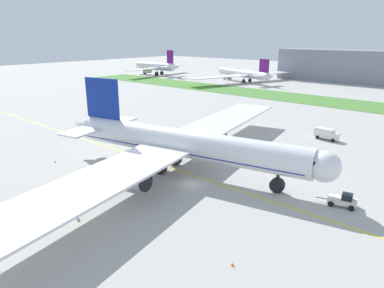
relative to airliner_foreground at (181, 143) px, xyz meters
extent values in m
plane|color=#ADAAA5|center=(5.61, -3.29, -5.91)|extent=(600.00, 600.00, 0.00)
cube|color=yellow|center=(5.61, 0.14, -5.91)|extent=(280.00, 0.36, 0.01)
cube|color=#4C8438|center=(5.61, 96.54, -5.86)|extent=(320.00, 24.00, 0.10)
cylinder|color=white|center=(0.90, 0.19, 0.16)|extent=(48.95, 15.29, 5.40)
cube|color=navy|center=(0.90, 0.19, -0.79)|extent=(46.95, 14.46, 0.65)
sphere|color=white|center=(26.28, 5.49, 0.16)|extent=(5.13, 5.13, 5.13)
cone|color=white|center=(-25.40, -5.31, 0.56)|extent=(6.75, 5.71, 4.59)
cube|color=navy|center=(-19.19, -4.01, 7.18)|extent=(8.72, 2.33, 8.64)
cube|color=white|center=(-21.26, 1.07, 0.97)|extent=(7.03, 9.55, 0.38)
cube|color=white|center=(-19.05, -9.50, 0.97)|extent=(7.03, 9.55, 0.38)
cube|color=white|center=(-6.54, 23.86, -0.52)|extent=(19.53, 45.26, 0.43)
cube|color=white|center=(3.56, -24.49, -0.52)|extent=(19.53, 45.26, 0.43)
cylinder|color=#B7BABF|center=(-3.08, 14.47, -2.15)|extent=(5.63, 3.96, 2.97)
cylinder|color=black|center=(-0.57, 15.00, -2.15)|extent=(1.07, 3.14, 3.12)
cylinder|color=#B7BABF|center=(2.97, -14.50, -2.15)|extent=(5.63, 3.96, 2.97)
cylinder|color=black|center=(5.48, -13.97, -2.15)|extent=(1.07, 3.14, 3.12)
cylinder|color=black|center=(19.08, 3.99, -3.59)|extent=(0.56, 0.56, 2.09)
cylinder|color=black|center=(19.08, 3.99, -4.63)|extent=(2.75, 1.65, 2.56)
cylinder|color=black|center=(-3.51, 2.16, -3.59)|extent=(0.56, 0.56, 2.09)
cylinder|color=black|center=(-3.51, 2.16, -4.63)|extent=(2.75, 1.65, 2.56)
cylinder|color=black|center=(-2.35, -3.39, -3.59)|extent=(0.56, 0.56, 2.09)
cylinder|color=black|center=(-2.35, -3.39, -4.63)|extent=(2.75, 1.65, 2.56)
cube|color=black|center=(25.49, 5.33, 0.83)|extent=(2.68, 4.35, 0.97)
sphere|color=black|center=(-17.82, -1.02, 0.65)|extent=(0.38, 0.38, 0.38)
sphere|color=black|center=(-14.52, -0.33, 0.65)|extent=(0.38, 0.38, 0.38)
sphere|color=black|center=(-11.21, 0.36, 0.65)|extent=(0.38, 0.38, 0.38)
sphere|color=black|center=(-7.90, 1.05, 0.65)|extent=(0.38, 0.38, 0.38)
sphere|color=black|center=(-4.60, 1.74, 0.65)|extent=(0.38, 0.38, 0.38)
sphere|color=black|center=(-1.29, 2.43, 0.65)|extent=(0.38, 0.38, 0.38)
sphere|color=black|center=(2.01, 3.12, 0.65)|extent=(0.38, 0.38, 0.38)
sphere|color=black|center=(5.32, 3.81, 0.65)|extent=(0.38, 0.38, 0.38)
sphere|color=black|center=(8.62, 4.50, 0.65)|extent=(0.38, 0.38, 0.38)
sphere|color=black|center=(11.93, 5.20, 0.65)|extent=(0.38, 0.38, 0.38)
sphere|color=black|center=(15.24, 5.89, 0.65)|extent=(0.38, 0.38, 0.38)
sphere|color=black|center=(18.54, 6.58, 0.65)|extent=(0.38, 0.38, 0.38)
cube|color=white|center=(29.41, 6.15, -5.05)|extent=(4.68, 3.07, 0.82)
cube|color=black|center=(30.04, 6.28, -4.19)|extent=(1.87, 1.98, 0.90)
cylinder|color=black|center=(26.42, 5.52, -5.31)|extent=(1.79, 0.49, 0.12)
cylinder|color=black|center=(28.16, 4.74, -5.46)|extent=(0.95, 0.53, 0.90)
cylinder|color=black|center=(27.70, 6.93, -5.46)|extent=(0.95, 0.53, 0.90)
cylinder|color=black|center=(31.12, 5.36, -5.46)|extent=(0.95, 0.53, 0.90)
cylinder|color=black|center=(30.66, 7.55, -5.46)|extent=(0.95, 0.53, 0.90)
cylinder|color=black|center=(0.60, -23.55, -5.47)|extent=(0.13, 0.13, 0.88)
cylinder|color=#BFE519|center=(0.75, -23.54, -4.75)|extent=(0.10, 0.10, 0.56)
cylinder|color=black|center=(0.39, -23.55, -5.47)|extent=(0.13, 0.13, 0.88)
cylinder|color=#BFE519|center=(0.24, -23.56, -4.75)|extent=(0.10, 0.10, 0.56)
cube|color=#BFE519|center=(0.50, -23.55, -4.72)|extent=(0.47, 0.28, 0.62)
sphere|color=brown|center=(0.50, -23.55, -4.27)|extent=(0.24, 0.24, 0.24)
cube|color=#F2590C|center=(25.11, -18.02, -5.90)|extent=(0.36, 0.36, 0.03)
cone|color=#F2590C|center=(25.11, -18.02, -5.61)|extent=(0.28, 0.28, 0.55)
cylinder|color=white|center=(25.11, -18.02, -5.58)|extent=(0.17, 0.17, 0.06)
cube|color=#F2590C|center=(-23.93, -13.85, -5.90)|extent=(0.36, 0.36, 0.03)
cone|color=#F2590C|center=(-23.93, -13.85, -5.61)|extent=(0.28, 0.28, 0.55)
cylinder|color=white|center=(-23.93, -13.85, -5.58)|extent=(0.17, 0.17, 0.06)
cube|color=white|center=(12.35, 41.74, -4.27)|extent=(4.77, 2.39, 2.40)
cube|color=white|center=(15.32, 41.55, -4.62)|extent=(1.93, 2.12, 1.68)
cube|color=#263347|center=(16.15, 41.50, -4.29)|extent=(0.19, 1.76, 0.74)
cylinder|color=black|center=(15.38, 42.60, -5.46)|extent=(0.92, 0.36, 0.90)
cylinder|color=black|center=(15.25, 40.50, -5.46)|extent=(0.92, 0.36, 0.90)
cylinder|color=black|center=(11.26, 42.86, -5.46)|extent=(0.92, 0.36, 0.90)
cylinder|color=black|center=(11.13, 40.76, -5.46)|extent=(0.92, 0.36, 0.90)
cylinder|color=white|center=(-133.95, 119.69, -0.08)|extent=(28.80, 8.09, 5.18)
cube|color=#661472|center=(-133.95, 119.69, -0.99)|extent=(27.63, 7.56, 0.62)
sphere|color=white|center=(-149.50, 118.07, -0.08)|extent=(4.92, 4.92, 4.92)
cone|color=white|center=(-117.50, 121.39, 0.31)|extent=(6.13, 4.97, 4.41)
cube|color=#661472|center=(-122.08, 120.92, 6.66)|extent=(5.14, 1.04, 8.29)
cube|color=white|center=(-120.98, 115.82, 0.70)|extent=(3.96, 8.57, 0.36)
cube|color=white|center=(-122.05, 126.13, 0.70)|extent=(3.96, 8.57, 0.36)
cube|color=white|center=(-130.95, 104.53, -0.73)|extent=(8.86, 26.08, 0.41)
cube|color=white|center=(-134.12, 135.13, -0.73)|extent=(8.86, 26.08, 0.41)
cylinder|color=#B7BABF|center=(-132.39, 110.17, -2.30)|extent=(5.19, 3.34, 2.85)
cylinder|color=black|center=(-134.84, 109.92, -2.30)|extent=(0.73, 3.02, 2.99)
cylinder|color=#B7BABF|center=(-134.38, 129.32, -2.30)|extent=(5.19, 3.34, 2.85)
cylinder|color=black|center=(-136.83, 129.06, -2.30)|extent=(0.73, 3.02, 2.99)
cylinder|color=black|center=(-144.69, 118.57, -3.68)|extent=(0.54, 0.54, 2.01)
cylinder|color=black|center=(-144.69, 118.57, -4.68)|extent=(2.56, 1.36, 2.46)
cylinder|color=black|center=(-131.41, 117.21, -3.68)|extent=(0.54, 0.54, 2.01)
cylinder|color=black|center=(-131.41, 117.21, -4.68)|extent=(2.56, 1.36, 2.46)
cylinder|color=black|center=(-131.97, 122.63, -3.68)|extent=(0.54, 0.54, 2.01)
cylinder|color=black|center=(-131.97, 122.63, -4.68)|extent=(2.56, 1.36, 2.46)
cylinder|color=white|center=(-68.86, 127.19, -1.06)|extent=(39.24, 15.54, 4.31)
cube|color=#661472|center=(-68.86, 127.19, -1.82)|extent=(37.62, 14.76, 0.52)
sphere|color=white|center=(-89.00, 133.24, -1.06)|extent=(4.10, 4.10, 4.10)
cone|color=white|center=(-48.01, 120.92, -0.74)|extent=(5.60, 4.88, 3.67)
cube|color=#661472|center=(-52.91, 122.40, 4.55)|extent=(6.96, 2.47, 6.90)
cube|color=white|center=(-53.39, 118.04, -0.41)|extent=(6.16, 7.86, 0.30)
cube|color=white|center=(-50.91, 126.30, -0.41)|extent=(6.16, 7.86, 0.30)
cube|color=white|center=(-72.72, 107.46, -1.60)|extent=(18.63, 36.71, 0.35)
cube|color=white|center=(-61.21, 145.78, -1.60)|extent=(18.63, 36.71, 0.35)
cylinder|color=#B7BABF|center=(-71.55, 115.49, -2.91)|extent=(4.61, 3.45, 2.37)
cylinder|color=black|center=(-73.51, 116.08, -2.91)|extent=(1.06, 2.49, 2.49)
cylinder|color=#B7BABF|center=(-64.66, 138.43, -2.91)|extent=(4.61, 3.45, 2.37)
cylinder|color=black|center=(-66.62, 139.02, -2.91)|extent=(1.06, 2.49, 2.49)
cylinder|color=black|center=(-83.30, 131.53, -4.05)|extent=(0.45, 0.45, 1.67)
cylinder|color=black|center=(-83.30, 131.53, -4.89)|extent=(2.23, 1.47, 2.05)
cylinder|color=black|center=(-66.48, 124.11, -4.05)|extent=(0.45, 0.45, 1.67)
cylinder|color=black|center=(-66.48, 124.11, -4.89)|extent=(2.23, 1.47, 2.05)
cylinder|color=black|center=(-65.17, 128.44, -4.05)|extent=(0.45, 0.45, 1.67)
cylinder|color=black|center=(-65.17, 128.44, -4.89)|extent=(2.23, 1.47, 2.05)
camera|label=1|loc=(44.98, -47.94, 20.16)|focal=33.02mm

